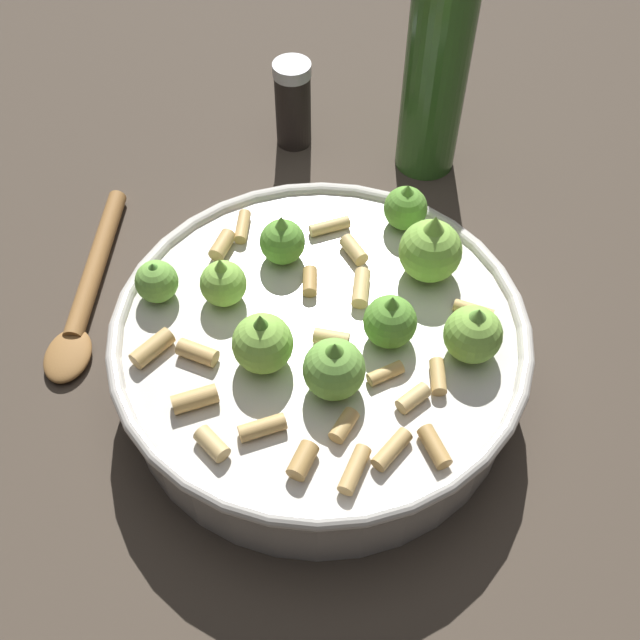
{
  "coord_description": "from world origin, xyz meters",
  "views": [
    {
      "loc": [
        0.32,
        -0.06,
        0.49
      ],
      "look_at": [
        0.0,
        0.0,
        0.07
      ],
      "focal_mm": 42.83,
      "sensor_mm": 36.0,
      "label": 1
    }
  ],
  "objects_px": {
    "olive_oil_bottle": "(436,72)",
    "wooden_spoon": "(87,293)",
    "pepper_shaker": "(293,104)",
    "cooking_pan": "(322,346)"
  },
  "relations": [
    {
      "from": "cooking_pan",
      "to": "olive_oil_bottle",
      "type": "distance_m",
      "value": 0.28
    },
    {
      "from": "pepper_shaker",
      "to": "cooking_pan",
      "type": "bearing_deg",
      "value": -5.1
    },
    {
      "from": "olive_oil_bottle",
      "to": "wooden_spoon",
      "type": "distance_m",
      "value": 0.35
    },
    {
      "from": "pepper_shaker",
      "to": "wooden_spoon",
      "type": "height_order",
      "value": "pepper_shaker"
    },
    {
      "from": "cooking_pan",
      "to": "olive_oil_bottle",
      "type": "height_order",
      "value": "olive_oil_bottle"
    },
    {
      "from": "cooking_pan",
      "to": "olive_oil_bottle",
      "type": "relative_size",
      "value": 1.26
    },
    {
      "from": "cooking_pan",
      "to": "pepper_shaker",
      "type": "relative_size",
      "value": 3.42
    },
    {
      "from": "cooking_pan",
      "to": "pepper_shaker",
      "type": "xyz_separation_m",
      "value": [
        -0.28,
        0.03,
        0.0
      ]
    },
    {
      "from": "olive_oil_bottle",
      "to": "wooden_spoon",
      "type": "xyz_separation_m",
      "value": [
        0.12,
        -0.32,
        -0.09
      ]
    },
    {
      "from": "wooden_spoon",
      "to": "pepper_shaker",
      "type": "bearing_deg",
      "value": 130.05
    }
  ]
}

